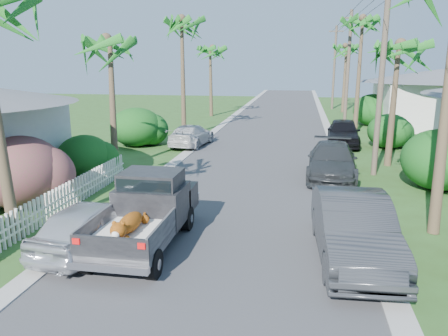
% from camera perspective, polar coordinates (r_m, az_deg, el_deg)
% --- Properties ---
extents(ground, '(120.00, 120.00, 0.00)m').
position_cam_1_polar(ground, '(9.58, -4.49, -19.00)').
color(ground, '#2F4D1D').
rests_on(ground, ground).
extents(road, '(8.00, 100.00, 0.02)m').
position_cam_1_polar(road, '(33.26, 6.21, 4.70)').
color(road, '#38383A').
rests_on(road, ground).
extents(curb_left, '(0.60, 100.00, 0.06)m').
position_cam_1_polar(curb_left, '(33.80, -1.11, 4.95)').
color(curb_left, '#A5A39E').
rests_on(curb_left, ground).
extents(curb_right, '(0.60, 100.00, 0.06)m').
position_cam_1_polar(curb_right, '(33.26, 13.64, 4.43)').
color(curb_right, '#A5A39E').
rests_on(curb_right, ground).
extents(pickup_truck, '(1.98, 5.12, 2.06)m').
position_cam_1_polar(pickup_truck, '(12.96, -9.75, -5.22)').
color(pickup_truck, black).
rests_on(pickup_truck, ground).
extents(parked_car_rn, '(2.11, 5.33, 1.72)m').
position_cam_1_polar(parked_car_rn, '(12.15, 16.56, -7.65)').
color(parked_car_rn, '#2F3135').
rests_on(parked_car_rn, ground).
extents(parked_car_rm, '(2.47, 5.41, 1.53)m').
position_cam_1_polar(parked_car_rm, '(20.47, 13.92, 0.88)').
color(parked_car_rm, '#2E3133').
rests_on(parked_car_rm, ground).
extents(parked_car_rf, '(2.26, 4.99, 1.66)m').
position_cam_1_polar(parked_car_rf, '(28.59, 15.32, 4.49)').
color(parked_car_rf, black).
rests_on(parked_car_rf, ground).
extents(parked_car_ln, '(2.12, 4.31, 1.41)m').
position_cam_1_polar(parked_car_ln, '(12.92, -17.04, -7.13)').
color(parked_car_ln, silver).
rests_on(parked_car_ln, ground).
extents(parked_car_lf, '(2.31, 4.74, 1.33)m').
position_cam_1_polar(parked_car_lf, '(27.57, -4.28, 4.26)').
color(parked_car_lf, silver).
rests_on(parked_car_lf, ground).
extents(palm_l_b, '(4.40, 4.40, 7.40)m').
position_cam_1_polar(palm_l_b, '(21.71, -14.83, 15.85)').
color(palm_l_b, brown).
rests_on(palm_l_b, ground).
extents(palm_l_c, '(4.40, 4.40, 9.20)m').
position_cam_1_polar(palm_l_c, '(30.99, -5.55, 18.72)').
color(palm_l_c, brown).
rests_on(palm_l_c, ground).
extents(palm_l_d, '(4.40, 4.40, 7.70)m').
position_cam_1_polar(palm_l_d, '(42.68, -1.77, 15.40)').
color(palm_l_d, brown).
rests_on(palm_l_d, ground).
extents(palm_r_b, '(4.40, 4.40, 7.20)m').
position_cam_1_polar(palm_r_b, '(23.25, 21.85, 14.69)').
color(palm_r_b, brown).
rests_on(palm_r_b, ground).
extents(palm_r_c, '(4.40, 4.40, 9.40)m').
position_cam_1_polar(palm_r_c, '(34.17, 17.68, 18.03)').
color(palm_r_c, brown).
rests_on(palm_r_c, ground).
extents(palm_r_d, '(4.40, 4.40, 8.00)m').
position_cam_1_polar(palm_r_d, '(48.02, 15.72, 15.08)').
color(palm_r_d, brown).
rests_on(palm_r_d, ground).
extents(shrub_l_b, '(3.00, 3.30, 2.60)m').
position_cam_1_polar(shrub_l_b, '(17.40, -25.04, -0.45)').
color(shrub_l_b, '#AC1856').
rests_on(shrub_l_b, ground).
extents(shrub_l_c, '(2.40, 2.64, 2.00)m').
position_cam_1_polar(shrub_l_c, '(20.58, -17.77, 1.36)').
color(shrub_l_c, '#144615').
rests_on(shrub_l_c, ground).
extents(shrub_l_d, '(3.20, 3.52, 2.40)m').
position_cam_1_polar(shrub_l_d, '(27.97, -11.38, 5.28)').
color(shrub_l_d, '#144615').
rests_on(shrub_l_d, ground).
extents(shrub_r_b, '(3.00, 3.30, 2.50)m').
position_cam_1_polar(shrub_r_b, '(20.03, 26.27, 0.99)').
color(shrub_r_b, '#144615').
rests_on(shrub_r_b, ground).
extents(shrub_r_c, '(2.60, 2.86, 2.10)m').
position_cam_1_polar(shrub_r_c, '(28.61, 20.77, 4.54)').
color(shrub_r_c, '#144615').
rests_on(shrub_r_c, ground).
extents(shrub_r_d, '(3.20, 3.52, 2.60)m').
position_cam_1_polar(shrub_r_d, '(38.45, 18.85, 7.20)').
color(shrub_r_d, '#144615').
rests_on(shrub_r_d, ground).
extents(picket_fence, '(0.10, 11.00, 1.00)m').
position_cam_1_polar(picket_fence, '(16.24, -20.51, -3.90)').
color(picket_fence, white).
rests_on(picket_fence, ground).
extents(house_right_far, '(9.00, 8.00, 4.60)m').
position_cam_1_polar(house_right_far, '(39.45, 26.19, 7.88)').
color(house_right_far, silver).
rests_on(house_right_far, ground).
extents(utility_pole_b, '(1.60, 0.26, 9.00)m').
position_cam_1_polar(utility_pole_b, '(21.09, 19.90, 11.36)').
color(utility_pole_b, brown).
rests_on(utility_pole_b, ground).
extents(utility_pole_c, '(1.60, 0.26, 9.00)m').
position_cam_1_polar(utility_pole_c, '(35.97, 15.88, 12.29)').
color(utility_pole_c, brown).
rests_on(utility_pole_c, ground).
extents(utility_pole_d, '(1.60, 0.26, 9.00)m').
position_cam_1_polar(utility_pole_d, '(50.92, 14.21, 12.66)').
color(utility_pole_d, brown).
rests_on(utility_pole_d, ground).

